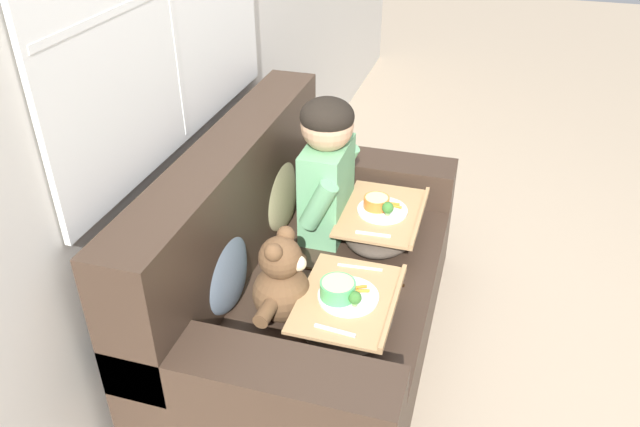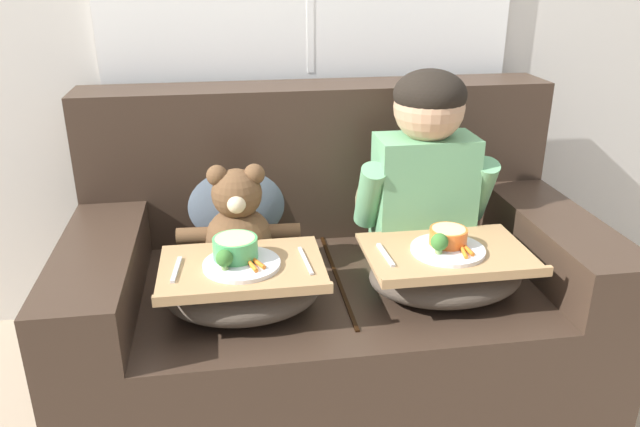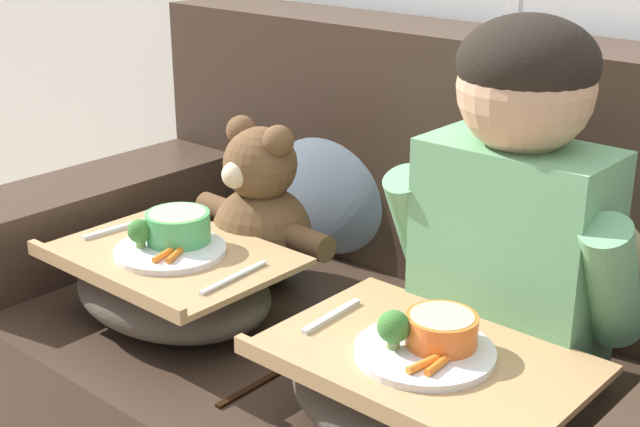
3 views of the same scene
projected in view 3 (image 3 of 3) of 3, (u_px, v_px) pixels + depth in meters
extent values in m
cube|color=#38281E|center=(354.00, 420.00, 1.80)|extent=(1.63, 0.94, 0.41)
cube|color=#38281E|center=(465.00, 158.00, 1.89)|extent=(1.63, 0.22, 0.54)
cube|color=#38281E|center=(128.00, 205.00, 2.13)|extent=(0.22, 0.94, 0.18)
cube|color=black|center=(349.00, 333.00, 1.71)|extent=(0.01, 0.68, 0.01)
ellipsoid|color=tan|center=(574.00, 237.00, 1.67)|extent=(0.40, 0.19, 0.42)
ellipsoid|color=slate|center=(333.00, 173.00, 2.04)|extent=(0.37, 0.18, 0.39)
cube|color=#66A370|center=(511.00, 265.00, 1.50)|extent=(0.31, 0.17, 0.42)
sphere|color=tan|center=(526.00, 87.00, 1.39)|extent=(0.22, 0.22, 0.22)
ellipsoid|color=black|center=(528.00, 63.00, 1.38)|extent=(0.22, 0.22, 0.15)
cylinder|color=#66A370|center=(419.00, 225.00, 1.59)|extent=(0.08, 0.17, 0.23)
cylinder|color=#66A370|center=(611.00, 281.00, 1.37)|extent=(0.08, 0.17, 0.23)
sphere|color=brown|center=(262.00, 235.00, 1.91)|extent=(0.22, 0.22, 0.22)
sphere|color=brown|center=(260.00, 164.00, 1.85)|extent=(0.16, 0.16, 0.16)
sphere|color=brown|center=(242.00, 131.00, 1.87)|extent=(0.07, 0.07, 0.07)
sphere|color=brown|center=(278.00, 141.00, 1.79)|extent=(0.07, 0.07, 0.07)
sphere|color=beige|center=(235.00, 175.00, 1.81)|extent=(0.06, 0.06, 0.06)
sphere|color=black|center=(229.00, 175.00, 1.80)|extent=(0.02, 0.02, 0.02)
cylinder|color=brown|center=(220.00, 210.00, 1.99)|extent=(0.11, 0.06, 0.06)
cylinder|color=brown|center=(308.00, 242.00, 1.81)|extent=(0.11, 0.06, 0.06)
cylinder|color=brown|center=(210.00, 277.00, 1.89)|extent=(0.06, 0.10, 0.06)
cylinder|color=brown|center=(240.00, 291.00, 1.83)|extent=(0.06, 0.10, 0.06)
ellipsoid|color=#473D33|center=(422.00, 400.00, 1.38)|extent=(0.46, 0.33, 0.13)
cube|color=tan|center=(424.00, 359.00, 1.35)|extent=(0.48, 0.34, 0.01)
cube|color=tan|center=(357.00, 394.00, 1.23)|extent=(0.48, 0.02, 0.02)
cylinder|color=silver|center=(425.00, 352.00, 1.35)|extent=(0.22, 0.22, 0.01)
cylinder|color=orange|center=(442.00, 330.00, 1.35)|extent=(0.11, 0.11, 0.05)
cylinder|color=#E5D189|center=(442.00, 318.00, 1.35)|extent=(0.10, 0.10, 0.01)
sphere|color=#38702D|center=(394.00, 327.00, 1.34)|extent=(0.05, 0.05, 0.05)
cylinder|color=#7A9E56|center=(393.00, 342.00, 1.35)|extent=(0.02, 0.02, 0.02)
cylinder|color=orange|center=(423.00, 364.00, 1.29)|extent=(0.02, 0.06, 0.01)
cylinder|color=orange|center=(437.00, 366.00, 1.29)|extent=(0.01, 0.05, 0.01)
cube|color=silver|center=(331.00, 316.00, 1.46)|extent=(0.02, 0.14, 0.01)
ellipsoid|color=#473D33|center=(173.00, 290.00, 1.75)|extent=(0.44, 0.32, 0.13)
cube|color=tan|center=(171.00, 256.00, 1.72)|extent=(0.46, 0.34, 0.01)
cube|color=tan|center=(101.00, 276.00, 1.60)|extent=(0.46, 0.02, 0.02)
cylinder|color=silver|center=(170.00, 251.00, 1.72)|extent=(0.22, 0.22, 0.01)
cylinder|color=#4CAD60|center=(178.00, 227.00, 1.74)|extent=(0.13, 0.13, 0.06)
cylinder|color=#E5D189|center=(177.00, 215.00, 1.73)|extent=(0.11, 0.11, 0.01)
sphere|color=#38702D|center=(140.00, 231.00, 1.71)|extent=(0.05, 0.05, 0.05)
cylinder|color=#7A9E56|center=(141.00, 243.00, 1.72)|extent=(0.02, 0.02, 0.02)
cylinder|color=orange|center=(165.00, 254.00, 1.67)|extent=(0.03, 0.07, 0.01)
cylinder|color=orange|center=(175.00, 255.00, 1.67)|extent=(0.04, 0.06, 0.01)
cube|color=silver|center=(114.00, 229.00, 1.83)|extent=(0.02, 0.14, 0.01)
cube|color=silver|center=(234.00, 277.00, 1.61)|extent=(0.02, 0.17, 0.01)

